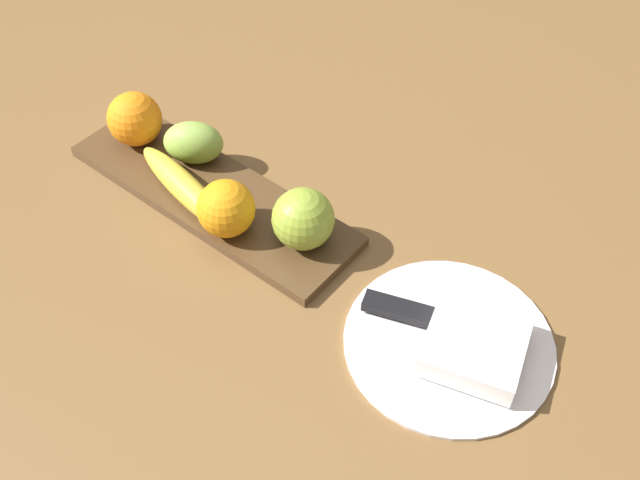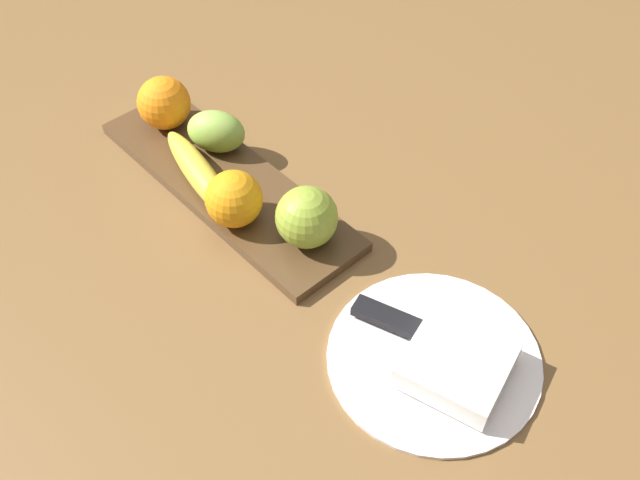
# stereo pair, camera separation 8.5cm
# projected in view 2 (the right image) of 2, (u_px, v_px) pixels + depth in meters

# --- Properties ---
(ground_plane) EXTENTS (2.40, 2.40, 0.00)m
(ground_plane) POSITION_uv_depth(u_px,v_px,m) (229.00, 159.00, 1.01)
(ground_plane) COLOR brown
(fruit_tray) EXTENTS (0.42, 0.12, 0.01)m
(fruit_tray) POSITION_uv_depth(u_px,v_px,m) (227.00, 183.00, 0.96)
(fruit_tray) COLOR #4F361F
(fruit_tray) RESTS_ON ground_plane
(apple) EXTENTS (0.08, 0.08, 0.08)m
(apple) POSITION_uv_depth(u_px,v_px,m) (307.00, 217.00, 0.86)
(apple) COLOR #8BA533
(apple) RESTS_ON fruit_tray
(banana) EXTENTS (0.20, 0.07, 0.04)m
(banana) POSITION_uv_depth(u_px,v_px,m) (200.00, 174.00, 0.94)
(banana) COLOR gold
(banana) RESTS_ON fruit_tray
(orange_near_apple) EXTENTS (0.07, 0.07, 0.07)m
(orange_near_apple) POSITION_uv_depth(u_px,v_px,m) (164.00, 103.00, 1.01)
(orange_near_apple) COLOR orange
(orange_near_apple) RESTS_ON fruit_tray
(orange_near_banana) EXTENTS (0.07, 0.07, 0.07)m
(orange_near_banana) POSITION_uv_depth(u_px,v_px,m) (234.00, 199.00, 0.88)
(orange_near_banana) COLOR orange
(orange_near_banana) RESTS_ON fruit_tray
(grape_bunch) EXTENTS (0.10, 0.09, 0.06)m
(grape_bunch) POSITION_uv_depth(u_px,v_px,m) (216.00, 131.00, 0.98)
(grape_bunch) COLOR #8DB448
(grape_bunch) RESTS_ON fruit_tray
(dinner_plate) EXTENTS (0.23, 0.23, 0.01)m
(dinner_plate) POSITION_uv_depth(u_px,v_px,m) (434.00, 357.00, 0.79)
(dinner_plate) COLOR white
(dinner_plate) RESTS_ON ground_plane
(folded_napkin) EXTENTS (0.13, 0.13, 0.03)m
(folded_napkin) POSITION_uv_depth(u_px,v_px,m) (457.00, 364.00, 0.76)
(folded_napkin) COLOR white
(folded_napkin) RESTS_ON dinner_plate
(knife) EXTENTS (0.18, 0.08, 0.01)m
(knife) POSITION_uv_depth(u_px,v_px,m) (404.00, 325.00, 0.80)
(knife) COLOR silver
(knife) RESTS_ON dinner_plate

